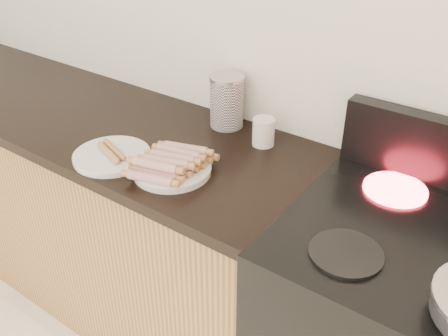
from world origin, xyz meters
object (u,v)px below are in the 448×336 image
Objects in this scene: side_plate at (112,156)px; mug at (263,132)px; main_plate at (172,171)px; canister at (227,101)px.

mug reaches higher than side_plate.
side_plate is (-0.22, -0.05, 0.00)m from main_plate.
side_plate is 2.64× the size of mug.
main_plate is at bearing 12.26° from side_plate.
mug is at bearing 67.78° from main_plate.
mug is (0.13, 0.32, 0.04)m from main_plate.
main_plate is at bearing -81.82° from canister.
main_plate is 0.22m from side_plate.
canister is at bearing 98.18° from main_plate.
side_plate reaches higher than main_plate.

